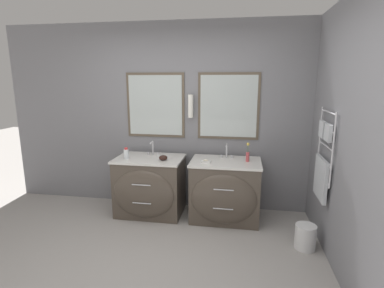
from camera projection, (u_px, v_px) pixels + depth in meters
The scene contains 12 objects.
ground_plane at pixel (141, 281), 2.76m from camera, with size 16.00×16.00×0.00m, color #9E9993.
wall_back at pixel (181, 117), 4.24m from camera, with size 5.18×0.15×2.60m.
wall_right at pixel (338, 134), 2.98m from camera, with size 0.13×3.69×2.60m.
vanity_left at pixel (149, 186), 4.08m from camera, with size 0.91×0.69×0.79m.
vanity_right at pixel (225, 190), 3.91m from camera, with size 0.91×0.69×0.79m.
faucet_left at pixel (153, 148), 4.16m from camera, with size 0.17×0.12×0.20m.
faucet_right at pixel (227, 151), 4.00m from camera, with size 0.17×0.12×0.20m.
toiletry_bottle at pixel (126, 154), 3.97m from camera, with size 0.07×0.07×0.15m.
amenity_bowl at pixel (163, 158), 3.90m from camera, with size 0.11×0.11×0.07m.
flower_vase at pixel (248, 154), 3.83m from camera, with size 0.04×0.04×0.25m.
soap_dish at pixel (206, 162), 3.78m from camera, with size 0.12×0.08×0.04m.
waste_bin at pixel (305, 236), 3.28m from camera, with size 0.23×0.23×0.27m.
Camera 1 is at (0.86, -2.32, 1.82)m, focal length 28.00 mm.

